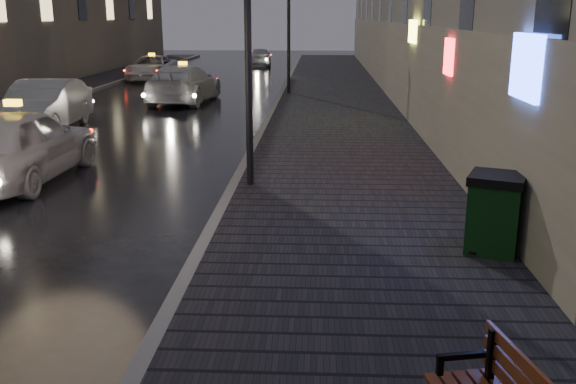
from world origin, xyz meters
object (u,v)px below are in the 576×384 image
(taxi_near, at_px, (18,144))
(taxi_mid, at_px, (184,84))
(lamp_near, at_px, (248,15))
(lamp_far, at_px, (289,15))
(car_left_mid, at_px, (44,106))
(taxi_far, at_px, (152,68))
(car_far, at_px, (259,57))
(trash_bin, at_px, (495,213))

(taxi_near, relative_size, taxi_mid, 0.91)
(lamp_near, relative_size, lamp_far, 1.00)
(taxi_mid, bearing_deg, taxi_near, 90.62)
(lamp_near, xyz_separation_m, car_left_mid, (-7.15, 6.78, -2.71))
(lamp_far, distance_m, taxi_far, 11.00)
(taxi_mid, xyz_separation_m, car_far, (1.32, 19.24, -0.10))
(lamp_far, xyz_separation_m, car_far, (-2.87, 16.81, -2.83))
(lamp_near, height_order, lamp_far, same)
(car_left_mid, bearing_deg, car_far, 78.18)
(lamp_near, bearing_deg, taxi_mid, 107.17)
(taxi_near, bearing_deg, lamp_far, -106.75)
(lamp_near, xyz_separation_m, trash_bin, (3.95, -3.67, -2.75))
(lamp_near, relative_size, car_far, 1.36)
(lamp_far, height_order, car_far, lamp_far)
(lamp_near, height_order, car_far, lamp_near)
(lamp_far, xyz_separation_m, car_left_mid, (-7.15, -9.22, -2.71))
(taxi_mid, relative_size, car_far, 1.36)
(taxi_near, bearing_deg, lamp_near, 175.44)
(trash_bin, distance_m, taxi_near, 9.93)
(lamp_near, distance_m, taxi_far, 24.56)
(taxi_near, bearing_deg, taxi_mid, -92.43)
(trash_bin, distance_m, car_far, 37.12)
(trash_bin, xyz_separation_m, taxi_far, (-11.89, 26.74, -0.08))
(lamp_near, bearing_deg, lamp_far, 90.00)
(car_far, bearing_deg, trash_bin, 94.52)
(taxi_near, height_order, car_left_mid, taxi_near)
(taxi_far, relative_size, car_far, 1.23)
(taxi_far, bearing_deg, car_left_mid, -87.61)
(lamp_near, distance_m, lamp_far, 16.00)
(taxi_mid, height_order, car_far, taxi_mid)
(taxi_near, relative_size, car_left_mid, 1.02)
(trash_bin, distance_m, car_left_mid, 15.24)
(lamp_far, relative_size, car_left_mid, 1.12)
(car_left_mid, distance_m, taxi_mid, 7.41)
(trash_bin, relative_size, taxi_mid, 0.22)
(trash_bin, xyz_separation_m, car_left_mid, (-11.10, 10.45, 0.04))
(lamp_far, distance_m, taxi_near, 16.50)
(taxi_near, bearing_deg, car_left_mid, -70.17)
(lamp_near, distance_m, trash_bin, 6.05)
(trash_bin, distance_m, taxi_far, 29.26)
(taxi_mid, xyz_separation_m, taxi_far, (-3.75, 9.49, -0.10))
(taxi_far, bearing_deg, trash_bin, -66.43)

